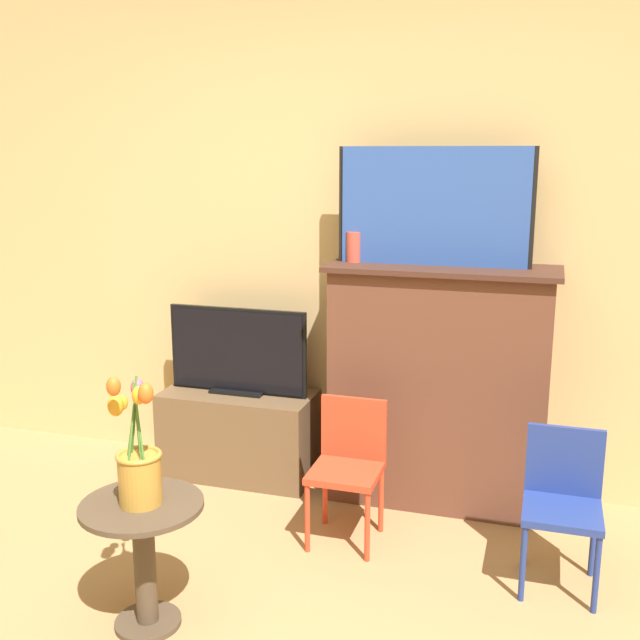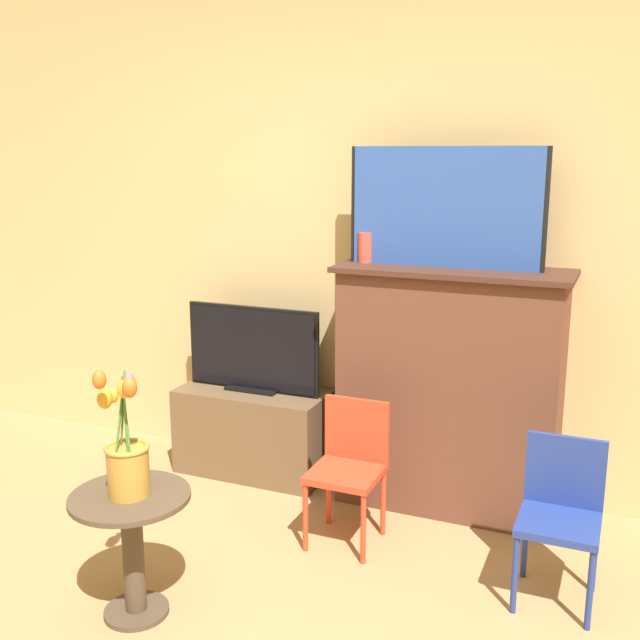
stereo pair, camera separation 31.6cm
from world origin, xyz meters
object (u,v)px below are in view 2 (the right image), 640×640
at_px(painting, 445,207).
at_px(vase_tulips, 126,455).
at_px(chair_blue, 561,509).
at_px(chair_red, 350,461).
at_px(tv_monitor, 253,350).

xyz_separation_m(painting, vase_tulips, (-0.81, -1.37, -0.82)).
distance_m(painting, chair_blue, 1.42).
bearing_deg(vase_tulips, chair_red, 57.96).
distance_m(painting, chair_red, 1.24).
distance_m(painting, tv_monitor, 1.28).
relative_size(tv_monitor, vase_tulips, 1.52).
bearing_deg(tv_monitor, vase_tulips, -81.64).
bearing_deg(tv_monitor, chair_blue, -19.54).
height_order(tv_monitor, chair_red, tv_monitor).
relative_size(chair_red, vase_tulips, 1.27).
distance_m(painting, vase_tulips, 1.79).
relative_size(chair_red, chair_blue, 1.00).
xyz_separation_m(chair_red, chair_blue, (0.92, -0.11, 0.00)).
bearing_deg(painting, vase_tulips, -120.62).
bearing_deg(painting, tv_monitor, -178.75).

